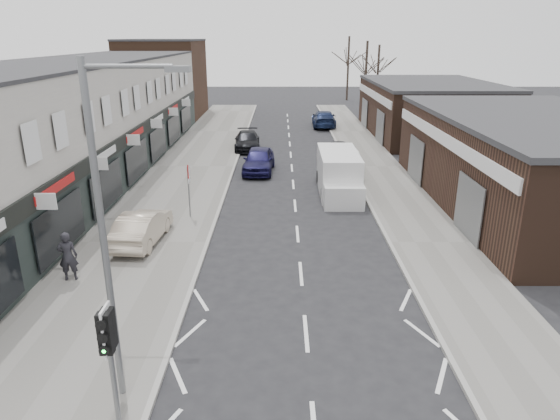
{
  "coord_description": "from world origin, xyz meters",
  "views": [
    {
      "loc": [
        -0.77,
        -11.0,
        8.48
      ],
      "look_at": [
        -0.79,
        5.84,
        2.6
      ],
      "focal_mm": 32.0,
      "sensor_mm": 36.0,
      "label": 1
    }
  ],
  "objects_px": {
    "street_lamp": "(109,223)",
    "white_van": "(339,174)",
    "parked_car_right_c": "(324,119)",
    "pedestrian": "(68,256)",
    "parked_car_left_b": "(247,141)",
    "traffic_light": "(108,341)",
    "parked_car_left_a": "(259,160)",
    "parked_car_right_b": "(338,149)",
    "parked_car_right_a": "(342,160)",
    "sedan_on_pavement": "(142,227)",
    "warning_sign": "(189,175)"
  },
  "relations": [
    {
      "from": "traffic_light",
      "to": "white_van",
      "type": "relative_size",
      "value": 0.51
    },
    {
      "from": "white_van",
      "to": "parked_car_left_a",
      "type": "distance_m",
      "value": 6.68
    },
    {
      "from": "parked_car_left_b",
      "to": "parked_car_right_b",
      "type": "bearing_deg",
      "value": -24.62
    },
    {
      "from": "white_van",
      "to": "parked_car_left_b",
      "type": "height_order",
      "value": "white_van"
    },
    {
      "from": "street_lamp",
      "to": "parked_car_right_c",
      "type": "distance_m",
      "value": 40.13
    },
    {
      "from": "pedestrian",
      "to": "white_van",
      "type": "bearing_deg",
      "value": -146.22
    },
    {
      "from": "parked_car_left_b",
      "to": "traffic_light",
      "type": "bearing_deg",
      "value": -94.82
    },
    {
      "from": "traffic_light",
      "to": "warning_sign",
      "type": "height_order",
      "value": "traffic_light"
    },
    {
      "from": "sedan_on_pavement",
      "to": "parked_car_right_c",
      "type": "distance_m",
      "value": 31.26
    },
    {
      "from": "parked_car_left_b",
      "to": "parked_car_right_a",
      "type": "xyz_separation_m",
      "value": [
        6.63,
        -7.01,
        0.13
      ]
    },
    {
      "from": "pedestrian",
      "to": "parked_car_left_b",
      "type": "xyz_separation_m",
      "value": [
        4.99,
        22.63,
        -0.35
      ]
    },
    {
      "from": "pedestrian",
      "to": "parked_car_right_b",
      "type": "relative_size",
      "value": 0.49
    },
    {
      "from": "sedan_on_pavement",
      "to": "parked_car_right_b",
      "type": "bearing_deg",
      "value": -117.52
    },
    {
      "from": "street_lamp",
      "to": "parked_car_left_b",
      "type": "distance_m",
      "value": 28.99
    },
    {
      "from": "pedestrian",
      "to": "parked_car_right_a",
      "type": "xyz_separation_m",
      "value": [
        11.62,
        15.62,
        -0.22
      ]
    },
    {
      "from": "parked_car_right_a",
      "to": "parked_car_right_c",
      "type": "xyz_separation_m",
      "value": [
        0.27,
        17.44,
        -0.03
      ]
    },
    {
      "from": "parked_car_left_a",
      "to": "parked_car_right_b",
      "type": "relative_size",
      "value": 1.24
    },
    {
      "from": "warning_sign",
      "to": "parked_car_right_c",
      "type": "height_order",
      "value": "warning_sign"
    },
    {
      "from": "pedestrian",
      "to": "parked_car_right_b",
      "type": "bearing_deg",
      "value": -132.25
    },
    {
      "from": "pedestrian",
      "to": "parked_car_left_b",
      "type": "distance_m",
      "value": 23.17
    },
    {
      "from": "traffic_light",
      "to": "parked_car_right_a",
      "type": "xyz_separation_m",
      "value": [
        7.63,
        22.91,
        -1.59
      ]
    },
    {
      "from": "street_lamp",
      "to": "pedestrian",
      "type": "bearing_deg",
      "value": 122.47
    },
    {
      "from": "street_lamp",
      "to": "parked_car_right_a",
      "type": "distance_m",
      "value": 23.35
    },
    {
      "from": "street_lamp",
      "to": "white_van",
      "type": "distance_m",
      "value": 18.76
    },
    {
      "from": "parked_car_right_a",
      "to": "parked_car_right_b",
      "type": "distance_m",
      "value": 4.27
    },
    {
      "from": "parked_car_right_c",
      "to": "traffic_light",
      "type": "bearing_deg",
      "value": 80.57
    },
    {
      "from": "parked_car_right_b",
      "to": "pedestrian",
      "type": "bearing_deg",
      "value": 57.65
    },
    {
      "from": "parked_car_right_c",
      "to": "street_lamp",
      "type": "bearing_deg",
      "value": 80.06
    },
    {
      "from": "sedan_on_pavement",
      "to": "parked_car_right_a",
      "type": "height_order",
      "value": "parked_car_right_a"
    },
    {
      "from": "street_lamp",
      "to": "warning_sign",
      "type": "distance_m",
      "value": 13.04
    },
    {
      "from": "parked_car_left_b",
      "to": "parked_car_right_a",
      "type": "height_order",
      "value": "parked_car_right_a"
    },
    {
      "from": "white_van",
      "to": "parked_car_right_b",
      "type": "bearing_deg",
      "value": 84.26
    },
    {
      "from": "white_van",
      "to": "parked_car_right_a",
      "type": "height_order",
      "value": "white_van"
    },
    {
      "from": "sedan_on_pavement",
      "to": "parked_car_left_b",
      "type": "relative_size",
      "value": 0.89
    },
    {
      "from": "traffic_light",
      "to": "parked_car_right_c",
      "type": "bearing_deg",
      "value": 78.92
    },
    {
      "from": "sedan_on_pavement",
      "to": "parked_car_right_b",
      "type": "height_order",
      "value": "sedan_on_pavement"
    },
    {
      "from": "parked_car_right_c",
      "to": "parked_car_right_a",
      "type": "bearing_deg",
      "value": 90.76
    },
    {
      "from": "white_van",
      "to": "parked_car_right_b",
      "type": "distance_m",
      "value": 8.99
    },
    {
      "from": "pedestrian",
      "to": "traffic_light",
      "type": "bearing_deg",
      "value": 107.33
    },
    {
      "from": "parked_car_left_a",
      "to": "parked_car_left_b",
      "type": "distance_m",
      "value": 7.04
    },
    {
      "from": "warning_sign",
      "to": "pedestrian",
      "type": "bearing_deg",
      "value": -115.67
    },
    {
      "from": "parked_car_left_a",
      "to": "parked_car_right_c",
      "type": "relative_size",
      "value": 0.86
    },
    {
      "from": "sedan_on_pavement",
      "to": "parked_car_right_b",
      "type": "xyz_separation_m",
      "value": [
        10.17,
        16.38,
        -0.17
      ]
    },
    {
      "from": "street_lamp",
      "to": "pedestrian",
      "type": "xyz_separation_m",
      "value": [
        -3.87,
        6.08,
        -3.58
      ]
    },
    {
      "from": "traffic_light",
      "to": "parked_car_right_b",
      "type": "distance_m",
      "value": 28.35
    },
    {
      "from": "parked_car_right_c",
      "to": "parked_car_right_b",
      "type": "bearing_deg",
      "value": 91.64
    },
    {
      "from": "traffic_light",
      "to": "white_van",
      "type": "bearing_deg",
      "value": 69.25
    },
    {
      "from": "traffic_light",
      "to": "sedan_on_pavement",
      "type": "height_order",
      "value": "traffic_light"
    },
    {
      "from": "white_van",
      "to": "parked_car_right_c",
      "type": "distance_m",
      "value": 22.12
    },
    {
      "from": "sedan_on_pavement",
      "to": "parked_car_right_c",
      "type": "height_order",
      "value": "parked_car_right_c"
    }
  ]
}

